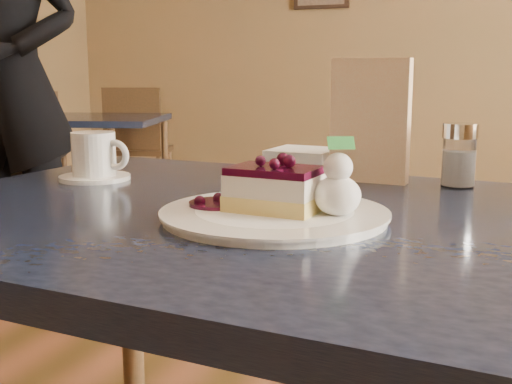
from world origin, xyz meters
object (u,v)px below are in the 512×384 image
(bg_table_far_left, at_px, (88,218))
(patron, at_px, (12,78))
(dessert_plate, at_px, (274,215))
(cheesecake_slice, at_px, (275,189))
(coffee_set, at_px, (95,159))
(main_table, at_px, (288,265))

(bg_table_far_left, height_order, patron, patron)
(dessert_plate, xyz_separation_m, bg_table_far_left, (-2.05, 2.42, -0.69))
(patron, bearing_deg, bg_table_far_left, 87.51)
(cheesecake_slice, xyz_separation_m, coffee_set, (-0.42, 0.19, -0.00))
(dessert_plate, height_order, bg_table_far_left, dessert_plate)
(cheesecake_slice, height_order, patron, patron)
(main_table, bearing_deg, patron, 144.37)
(coffee_set, relative_size, patron, 0.08)
(patron, bearing_deg, dessert_plate, -54.50)
(main_table, distance_m, cheesecake_slice, 0.13)
(cheesecake_slice, height_order, coffee_set, coffee_set)
(dessert_plate, height_order, patron, patron)
(dessert_plate, bearing_deg, coffee_set, 155.39)
(dessert_plate, bearing_deg, patron, 138.62)
(main_table, bearing_deg, dessert_plate, -90.00)
(cheesecake_slice, height_order, bg_table_far_left, cheesecake_slice)
(main_table, height_order, patron, patron)
(patron, bearing_deg, coffee_set, -58.08)
(dessert_plate, relative_size, patron, 0.16)
(bg_table_far_left, bearing_deg, coffee_set, -69.75)
(cheesecake_slice, distance_m, patron, 2.55)
(cheesecake_slice, relative_size, bg_table_far_left, 0.08)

